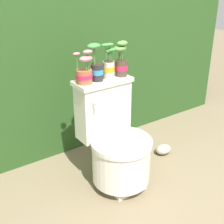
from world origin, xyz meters
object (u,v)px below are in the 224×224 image
object	(u,v)px
toilet	(115,144)
potted_plant_middle	(109,65)
garden_stone	(163,149)
potted_plant_midright	(121,61)
potted_plant_left	(84,73)
potted_plant_midleft	(96,64)

from	to	relation	value
toilet	potted_plant_middle	bearing A→B (deg)	71.30
toilet	garden_stone	distance (m)	0.63
potted_plant_middle	potted_plant_midright	xyz separation A→B (m)	(0.10, -0.01, 0.01)
potted_plant_left	garden_stone	bearing A→B (deg)	-7.22
toilet	potted_plant_middle	xyz separation A→B (m)	(0.05, 0.16, 0.54)
toilet	potted_plant_midleft	distance (m)	0.59
toilet	potted_plant_left	xyz separation A→B (m)	(-0.15, 0.15, 0.53)
potted_plant_left	potted_plant_midright	xyz separation A→B (m)	(0.30, -0.01, 0.03)
potted_plant_middle	potted_plant_midright	bearing A→B (deg)	-7.94
toilet	potted_plant_midleft	size ratio (longest dim) A/B	2.89
potted_plant_midleft	potted_plant_middle	xyz separation A→B (m)	(0.11, 0.00, -0.02)
potted_plant_middle	potted_plant_midright	size ratio (longest dim) A/B	0.97
toilet	potted_plant_midright	bearing A→B (deg)	43.36
toilet	potted_plant_middle	size ratio (longest dim) A/B	3.08
potted_plant_left	potted_plant_middle	size ratio (longest dim) A/B	0.94
potted_plant_left	potted_plant_midright	world-z (taller)	potted_plant_midright
toilet	garden_stone	size ratio (longest dim) A/B	5.26
potted_plant_midright	potted_plant_middle	bearing A→B (deg)	172.06
potted_plant_middle	garden_stone	distance (m)	0.97
potted_plant_left	potted_plant_middle	bearing A→B (deg)	1.34
potted_plant_midright	garden_stone	size ratio (longest dim) A/B	1.76
potted_plant_midleft	garden_stone	xyz separation A→B (m)	(0.61, -0.09, -0.84)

